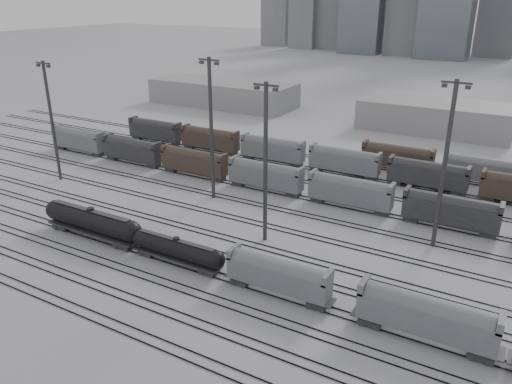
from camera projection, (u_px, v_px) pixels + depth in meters
The scene contains 14 objects.
ground at pixel (211, 278), 67.06m from camera, with size 900.00×900.00×0.00m, color silver.
tracks at pixel (272, 228), 81.16m from camera, with size 220.00×71.50×0.16m.
tank_car_a at pixel (92, 221), 77.34m from camera, with size 19.34×3.22×4.78m.
tank_car_b at pixel (177, 249), 69.94m from camera, with size 15.73×2.62×3.89m.
hopper_car_a at pixel (278, 274), 62.31m from camera, with size 13.70×2.72×4.90m.
hopper_car_b at pixel (427, 315), 53.93m from camera, with size 14.95×2.97×5.35m.
light_mast_a at pixel (52, 119), 98.00m from camera, with size 3.82×0.61×23.84m.
light_mast_b at pixel (211, 126), 88.53m from camera, with size 4.11×0.66×25.69m.
light_mast_c at pixel (265, 161), 72.76m from camera, with size 3.90×0.62×24.35m.
light_mast_d at pixel (445, 163), 70.74m from camera, with size 4.01×0.64×25.05m.
bg_string_near at pixel (350, 193), 88.19m from camera, with size 151.00×3.00×5.60m.
bg_string_mid at pixel (428, 176), 96.52m from camera, with size 151.00×3.00×5.60m.
warehouse_left at pixel (223, 93), 169.81m from camera, with size 50.00×18.00×8.00m, color #9D9EA0.
warehouse_mid at pixel (435, 116), 137.69m from camera, with size 40.00×18.00×8.00m, color #9D9EA0.
Camera 1 is at (33.95, -47.39, 35.65)m, focal length 35.00 mm.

